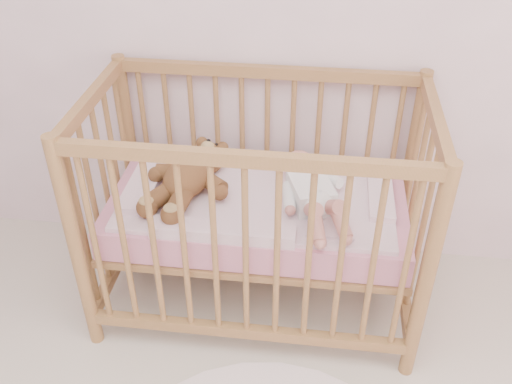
# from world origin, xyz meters

# --- Properties ---
(crib) EXTENTS (1.36, 0.76, 1.00)m
(crib) POSITION_xyz_m (-0.07, 1.60, 0.50)
(crib) COLOR #A16E44
(crib) RESTS_ON floor
(mattress) EXTENTS (1.22, 0.62, 0.13)m
(mattress) POSITION_xyz_m (-0.07, 1.60, 0.49)
(mattress) COLOR pink
(mattress) RESTS_ON crib
(blanket) EXTENTS (1.10, 0.58, 0.06)m
(blanket) POSITION_xyz_m (-0.07, 1.60, 0.56)
(blanket) COLOR pink
(blanket) RESTS_ON mattress
(baby) EXTENTS (0.46, 0.65, 0.14)m
(baby) POSITION_xyz_m (0.15, 1.58, 0.64)
(baby) COLOR white
(baby) RESTS_ON blanket
(teddy_bear) EXTENTS (0.53, 0.63, 0.15)m
(teddy_bear) POSITION_xyz_m (-0.35, 1.58, 0.65)
(teddy_bear) COLOR brown
(teddy_bear) RESTS_ON blanket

